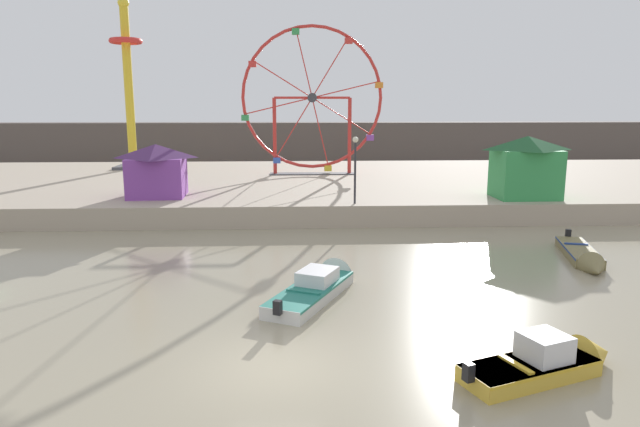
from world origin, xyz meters
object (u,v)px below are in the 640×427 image
Objects in this scene: motorboat_mustard_yellow at (553,361)px; drop_tower_yellow_tower at (128,85)px; motorboat_pale_grey at (323,282)px; promenade_lamp_near at (355,160)px; carnival_booth_purple_stall at (157,169)px; motorboat_olive_wood at (584,257)px; carnival_booth_green_kiosk at (526,166)px; ferris_wheel_red_frame at (312,101)px.

motorboat_mustard_yellow is 41.49m from drop_tower_yellow_tower.
motorboat_pale_grey is 11.77m from promenade_lamp_near.
motorboat_olive_wood is at bearing -31.91° from carnival_booth_purple_stall.
carnival_booth_green_kiosk is 10.18m from promenade_lamp_near.
carnival_booth_green_kiosk is 1.05× the size of promenade_lamp_near.
motorboat_pale_grey is at bearing -60.80° from carnival_booth_purple_stall.
carnival_booth_purple_stall is (-20.29, 10.93, 2.59)m from motorboat_olive_wood.
ferris_wheel_red_frame is at bearing 24.89° from motorboat_pale_grey.
promenade_lamp_near is (-3.08, 17.71, 3.31)m from motorboat_mustard_yellow.
motorboat_mustard_yellow is at bearing -60.78° from drop_tower_yellow_tower.
promenade_lamp_near is at bearing -46.72° from drop_tower_yellow_tower.
carnival_booth_purple_stall is (-9.05, 14.04, 2.52)m from motorboat_pale_grey.
motorboat_olive_wood is at bearing -97.85° from carnival_booth_green_kiosk.
drop_tower_yellow_tower is 3.57× the size of carnival_booth_green_kiosk.
carnival_booth_purple_stall is (-14.45, 20.70, 2.50)m from motorboat_mustard_yellow.
promenade_lamp_near is (11.37, -3.00, 0.81)m from carnival_booth_purple_stall.
carnival_booth_purple_stall is 1.01× the size of promenade_lamp_near.
ferris_wheel_red_frame reaches higher than motorboat_pale_grey.
ferris_wheel_red_frame is 3.02× the size of carnival_booth_purple_stall.
motorboat_olive_wood is 1.45× the size of carnival_booth_green_kiosk.
drop_tower_yellow_tower is at bearing 162.68° from ferris_wheel_red_frame.
carnival_booth_green_kiosk is at bearing 8.06° from promenade_lamp_near.
promenade_lamp_near reaches higher than carnival_booth_green_kiosk.
motorboat_pale_grey is 1.55× the size of carnival_booth_green_kiosk.
ferris_wheel_red_frame reaches higher than carnival_booth_purple_stall.
motorboat_mustard_yellow is 11.39m from motorboat_olive_wood.
promenade_lamp_near reaches higher than carnival_booth_purple_stall.
carnival_booth_green_kiosk is at bearing -172.63° from motorboat_olive_wood.
promenade_lamp_near is at bearing -18.36° from carnival_booth_purple_stall.
motorboat_olive_wood is at bearing -48.58° from motorboat_pale_grey.
drop_tower_yellow_tower is 3.73× the size of carnival_booth_purple_stall.
carnival_booth_green_kiosk is at bearing -7.80° from carnival_booth_purple_stall.
ferris_wheel_red_frame is at bearing 78.39° from motorboat_mustard_yellow.
motorboat_olive_wood is 1.52× the size of promenade_lamp_near.
drop_tower_yellow_tower reaches higher than motorboat_mustard_yellow.
carnival_booth_green_kiosk is at bearing -18.87° from motorboat_pale_grey.
promenade_lamp_near is (-8.92, 7.93, 3.40)m from motorboat_olive_wood.
motorboat_mustard_yellow is 1.19× the size of carnival_booth_green_kiosk.
motorboat_mustard_yellow reaches higher than motorboat_pale_grey.
ferris_wheel_red_frame is 14.50m from carnival_booth_purple_stall.
drop_tower_yellow_tower is 31.91m from carnival_booth_green_kiosk.
motorboat_pale_grey reaches higher than motorboat_olive_wood.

